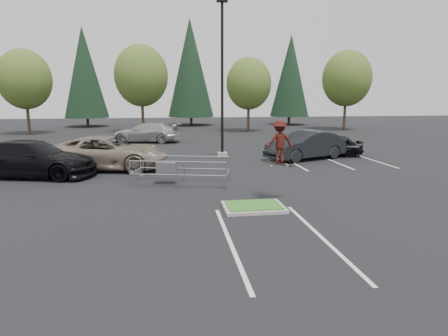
{
  "coord_description": "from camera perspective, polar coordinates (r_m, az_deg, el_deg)",
  "views": [
    {
      "loc": [
        -2.93,
        -12.86,
        4.05
      ],
      "look_at": [
        -0.88,
        1.5,
        1.26
      ],
      "focal_mm": 30.0,
      "sensor_mm": 36.0,
      "label": 1
    }
  ],
  "objects": [
    {
      "name": "decid_c",
      "position": [
        43.63,
        3.77,
        12.46
      ],
      "size": [
        5.12,
        5.12,
        8.38
      ],
      "color": "#38281C",
      "rests_on": "ground"
    },
    {
      "name": "car_r_charc",
      "position": [
        24.9,
        12.38,
        3.41
      ],
      "size": [
        5.87,
        3.87,
        1.83
      ],
      "primitive_type": "imported",
      "rotation": [
        0.0,
        0.0,
        5.1
      ],
      "color": "black",
      "rests_on": "ground"
    },
    {
      "name": "ground",
      "position": [
        13.8,
        4.52,
        -6.2
      ],
      "size": [
        120.0,
        120.0,
        0.0
      ],
      "primitive_type": "plane",
      "color": "black",
      "rests_on": "ground"
    },
    {
      "name": "car_l_black",
      "position": [
        21.31,
        -27.4,
        1.25
      ],
      "size": [
        6.82,
        3.99,
        1.86
      ],
      "primitive_type": "imported",
      "rotation": [
        0.0,
        0.0,
        1.34
      ],
      "color": "black",
      "rests_on": "ground"
    },
    {
      "name": "decid_d",
      "position": [
        48.03,
        18.16,
        12.6
      ],
      "size": [
        5.76,
        5.76,
        9.43
      ],
      "color": "#38281C",
      "rests_on": "ground"
    },
    {
      "name": "grass_median",
      "position": [
        13.78,
        4.53,
        -5.89
      ],
      "size": [
        2.2,
        1.6,
        0.16
      ],
      "color": "gray",
      "rests_on": "ground"
    },
    {
      "name": "car_r_black",
      "position": [
        26.91,
        15.94,
        3.4
      ],
      "size": [
        4.63,
        3.03,
        1.47
      ],
      "primitive_type": "imported",
      "rotation": [
        0.0,
        0.0,
        4.38
      ],
      "color": "black",
      "rests_on": "ground"
    },
    {
      "name": "decid_b",
      "position": [
        43.55,
        -12.51,
        13.28
      ],
      "size": [
        5.89,
        5.89,
        9.64
      ],
      "color": "#38281C",
      "rests_on": "ground"
    },
    {
      "name": "conif_c",
      "position": [
        55.1,
        10.07,
        13.65
      ],
      "size": [
        5.5,
        5.5,
        12.5
      ],
      "color": "#38281C",
      "rests_on": "ground"
    },
    {
      "name": "stall_lines",
      "position": [
        19.38,
        -3.28,
        -1.17
      ],
      "size": [
        22.62,
        17.6,
        0.01
      ],
      "color": "silver",
      "rests_on": "ground"
    },
    {
      "name": "decid_a",
      "position": [
        45.5,
        -28.1,
        11.58
      ],
      "size": [
        5.44,
        5.44,
        8.91
      ],
      "color": "#38281C",
      "rests_on": "ground"
    },
    {
      "name": "conif_a",
      "position": [
        54.1,
        -20.51,
        13.47
      ],
      "size": [
        5.72,
        5.72,
        13.0
      ],
      "color": "#38281C",
      "rests_on": "ground"
    },
    {
      "name": "light_pole",
      "position": [
        25.1,
        -0.28,
        12.06
      ],
      "size": [
        0.7,
        0.6,
        10.12
      ],
      "color": "gray",
      "rests_on": "ground"
    },
    {
      "name": "car_far_silver",
      "position": [
        34.15,
        -11.62,
        5.34
      ],
      "size": [
        6.43,
        3.88,
        1.74
      ],
      "primitive_type": "imported",
      "rotation": [
        0.0,
        0.0,
        4.46
      ],
      "color": "#AEADA8",
      "rests_on": "ground"
    },
    {
      "name": "conif_b",
      "position": [
        53.58,
        -5.14,
        14.93
      ],
      "size": [
        6.38,
        6.38,
        14.5
      ],
      "color": "#38281C",
      "rests_on": "ground"
    },
    {
      "name": "car_l_grey",
      "position": [
        26.01,
        -27.31,
        2.29
      ],
      "size": [
        4.43,
        2.92,
        1.4
      ],
      "primitive_type": "imported",
      "rotation": [
        0.0,
        0.0,
        1.91
      ],
      "color": "#494C51",
      "rests_on": "ground"
    },
    {
      "name": "car_l_tan",
      "position": [
        22.01,
        -17.39,
        2.26
      ],
      "size": [
        7.15,
        4.25,
        1.86
      ],
      "primitive_type": "imported",
      "rotation": [
        0.0,
        0.0,
        1.39
      ],
      "color": "gray",
      "rests_on": "ground"
    },
    {
      "name": "cart_corral",
      "position": [
        17.57,
        -8.17,
        0.09
      ],
      "size": [
        4.67,
        2.59,
        1.26
      ],
      "rotation": [
        0.0,
        0.0,
        -0.24
      ],
      "color": "gray",
      "rests_on": "ground"
    },
    {
      "name": "skateboarder",
      "position": [
        14.57,
        8.42,
        3.97
      ],
      "size": [
        1.13,
        0.74,
        1.82
      ],
      "rotation": [
        0.0,
        0.0,
        3.27
      ],
      "color": "black",
      "rests_on": "ground"
    }
  ]
}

